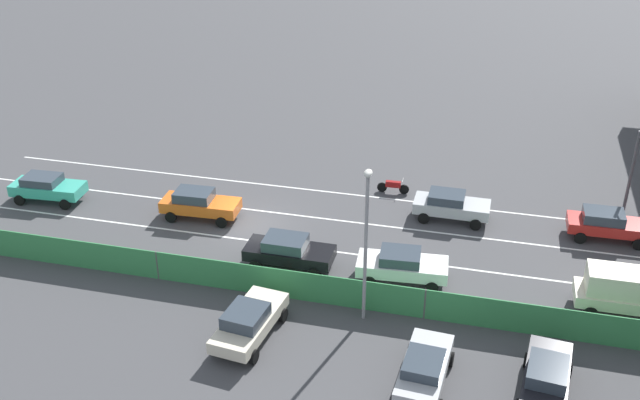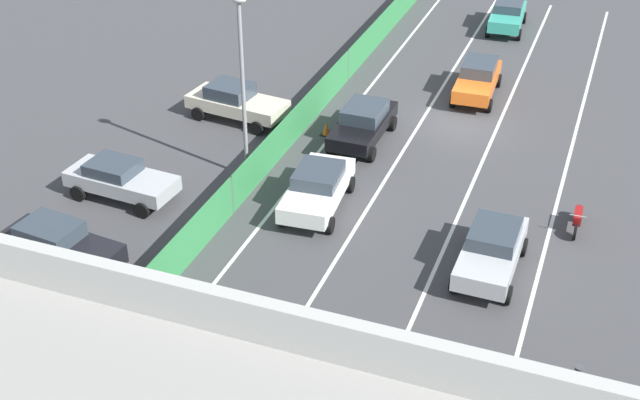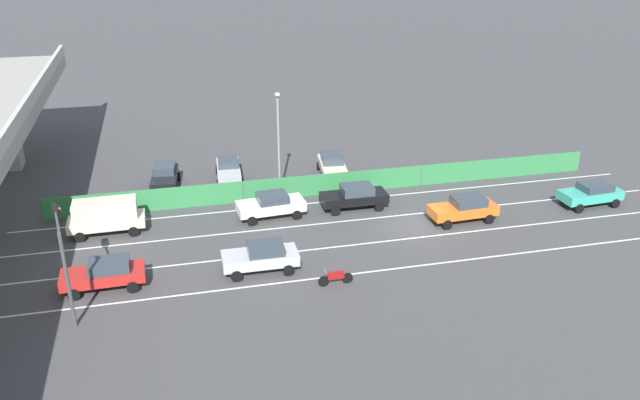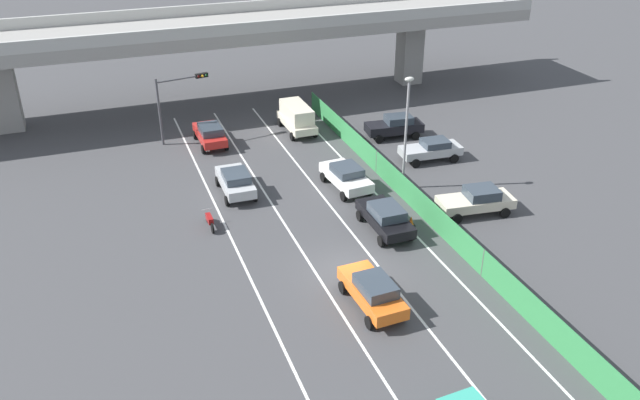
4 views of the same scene
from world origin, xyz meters
name	(u,v)px [view 2 (image 2 of 4)]	position (x,y,z in m)	size (l,w,h in m)	color
ground_plane	(459,124)	(0.00, 0.00, 0.00)	(300.00, 300.00, 0.00)	#424244
lane_line_left_edge	(562,184)	(-5.03, 3.81, 0.00)	(0.14, 43.61, 0.01)	silver
lane_line_mid_left	(479,169)	(-1.68, 3.81, 0.00)	(0.14, 43.61, 0.01)	silver
lane_line_mid_right	(401,155)	(1.68, 3.81, 0.00)	(0.14, 43.61, 0.01)	silver
lane_line_right_edge	(326,142)	(5.03, 3.81, 0.00)	(0.14, 43.61, 0.01)	silver
green_fence	(298,121)	(6.34, 3.81, 0.79)	(0.10, 39.71, 1.57)	#338447
car_taxi_orange	(478,78)	(-0.08, -3.25, 0.93)	(2.08, 4.49, 1.68)	orange
car_hatchback_white	(318,187)	(3.50, 8.91, 0.90)	(2.34, 4.57, 1.63)	silver
car_sedan_black	(363,122)	(3.58, 3.14, 0.91)	(2.06, 4.52, 1.63)	black
car_taxi_teal	(508,14)	(0.18, -12.83, 0.90)	(2.15, 4.37, 1.60)	teal
car_van_cream	(179,358)	(3.59, 19.38, 1.24)	(2.10, 4.71, 2.18)	beige
car_sedan_silver	(492,249)	(-3.42, 10.65, 0.90)	(2.03, 4.27, 1.61)	#B7BABC
motorcycle	(577,219)	(-5.89, 6.98, 0.46)	(0.60, 1.95, 0.93)	black
parked_sedan_cream	(236,101)	(9.67, 3.12, 0.90)	(4.74, 2.46, 1.65)	beige
parked_wagon_silver	(120,179)	(10.84, 10.94, 0.86)	(4.43, 2.16, 1.53)	#B2B5B7
parked_sedan_dark	(58,246)	(10.27, 15.66, 0.94)	(4.47, 2.29, 1.73)	black
street_lamp	(242,73)	(6.99, 7.71, 4.52)	(0.60, 0.36, 7.50)	gray
traffic_cone	(326,129)	(5.28, 3.15, 0.28)	(0.47, 0.47, 0.61)	orange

